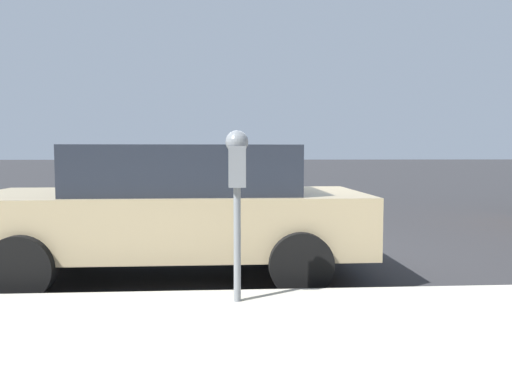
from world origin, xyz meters
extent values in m
plane|color=#2B2B2D|center=(0.00, 0.00, 0.00)|extent=(220.00, 220.00, 0.00)
cylinder|color=gray|center=(-2.55, 0.18, 0.65)|extent=(0.06, 0.06, 0.97)
cube|color=gray|center=(-2.55, 0.18, 1.30)|extent=(0.20, 0.14, 0.34)
sphere|color=gray|center=(-2.55, 0.18, 1.50)|extent=(0.19, 0.19, 0.19)
cube|color=#19389E|center=(-2.45, 0.18, 1.26)|extent=(0.01, 0.11, 0.12)
cube|color=black|center=(-2.45, 0.18, 1.38)|extent=(0.01, 0.10, 0.08)
cube|color=tan|center=(-0.96, 0.88, 0.64)|extent=(1.83, 4.33, 0.65)
cube|color=#232833|center=(-0.96, 0.70, 1.23)|extent=(1.61, 2.42, 0.53)
cylinder|color=black|center=(-1.88, 2.22, 0.32)|extent=(0.22, 0.64, 0.64)
cylinder|color=black|center=(-0.04, 2.22, 0.32)|extent=(0.22, 0.64, 0.64)
cylinder|color=black|center=(-1.88, -0.47, 0.32)|extent=(0.22, 0.64, 0.64)
cylinder|color=black|center=(-0.04, -0.47, 0.32)|extent=(0.22, 0.64, 0.64)
camera|label=1|loc=(-6.68, 0.29, 1.41)|focal=35.00mm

